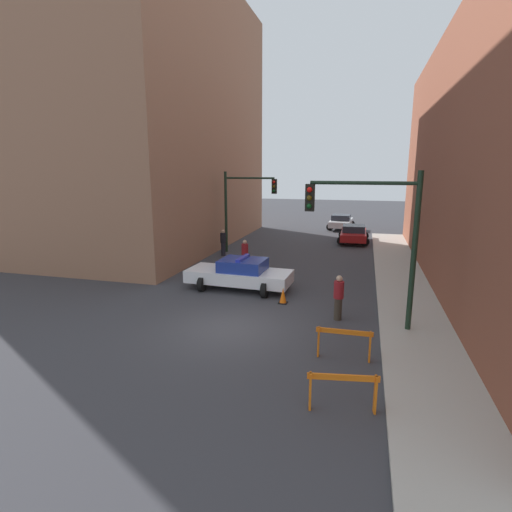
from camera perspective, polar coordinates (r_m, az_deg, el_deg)
ground_plane at (r=13.99m, az=-3.89°, el=-10.22°), size 120.00×120.00×0.00m
sidewalk_right at (r=13.43m, az=22.59°, el=-11.91°), size 2.40×44.00×0.12m
building_corner_left at (r=31.02m, az=-17.43°, el=18.01°), size 14.00×20.00×17.43m
traffic_light_near at (r=13.56m, az=17.00°, el=4.04°), size 3.64×0.35×5.20m
traffic_light_far at (r=25.70m, az=-2.02°, el=7.95°), size 3.44×0.35×5.20m
police_car at (r=18.08m, az=-2.30°, el=-2.53°), size 4.78×2.50×1.52m
parked_car_near at (r=30.52m, az=13.76°, el=3.15°), size 2.32×4.33×1.31m
parked_car_mid at (r=37.27m, az=12.06°, el=4.84°), size 2.40×4.38×1.31m
pedestrian_crossing at (r=21.43m, az=-1.60°, el=0.21°), size 0.47×0.47×1.66m
pedestrian_corner at (r=25.12m, az=-4.71°, el=1.97°), size 0.40×0.40×1.66m
pedestrian_sidewalk at (r=14.70m, az=11.70°, el=-5.75°), size 0.48×0.48×1.66m
barrier_front at (r=9.56m, az=12.30°, el=-17.71°), size 1.59×0.40×0.90m
barrier_mid at (r=11.89m, az=12.47°, el=-11.49°), size 1.60×0.19×0.90m
traffic_cone at (r=16.32m, az=3.88°, el=-5.69°), size 0.36×0.36×0.66m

